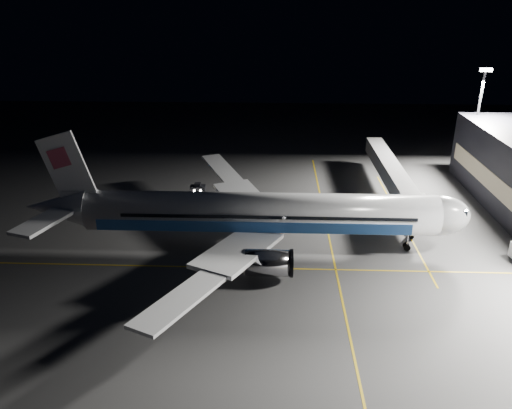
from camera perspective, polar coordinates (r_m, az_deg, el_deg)
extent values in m
plane|color=#4C4C4F|center=(71.05, 0.53, -4.84)|extent=(200.00, 200.00, 0.00)
cube|color=gold|center=(71.50, 8.59, -4.93)|extent=(0.25, 80.00, 0.01)
cube|color=gold|center=(65.81, 0.36, -7.28)|extent=(70.00, 0.25, 0.01)
cube|color=gold|center=(82.50, 16.21, -1.67)|extent=(0.25, 40.00, 0.01)
cylinder|color=silver|center=(68.73, 0.54, -0.93)|extent=(48.00, 5.60, 5.60)
ellipsoid|color=silver|center=(72.19, 19.95, -1.18)|extent=(8.96, 5.60, 5.60)
cube|color=black|center=(72.56, 21.79, -0.48)|extent=(2.20, 3.40, 0.90)
cone|color=silver|center=(74.99, -21.78, -0.31)|extent=(9.00, 5.49, 5.49)
cube|color=#204C97|center=(71.67, -0.19, -0.67)|extent=(42.24, 0.25, 1.50)
cube|color=#204C97|center=(66.62, -0.40, -2.60)|extent=(42.24, 0.25, 1.50)
cube|color=silver|center=(76.81, -1.14, 0.44)|extent=(11.36, 15.23, 1.53)
cube|color=silver|center=(62.38, -2.00, -5.23)|extent=(11.36, 15.23, 1.53)
cube|color=silver|center=(88.56, -3.92, 4.12)|extent=(8.57, 13.22, 1.31)
cube|color=silver|center=(51.93, -8.63, -10.78)|extent=(8.57, 13.22, 1.31)
cube|color=silver|center=(79.10, -20.06, 1.38)|extent=(6.20, 9.67, 0.45)
cube|color=silver|center=(70.37, -23.05, -1.77)|extent=(6.20, 9.67, 0.45)
cube|color=white|center=(72.10, -20.79, 3.97)|extent=(7.53, 0.40, 10.28)
cube|color=#C44360|center=(72.00, -21.54, 5.01)|extent=(3.22, 0.55, 3.22)
cylinder|color=#B7B7BF|center=(78.06, 1.62, -0.10)|extent=(5.60, 3.40, 3.40)
cylinder|color=#B7B7BF|center=(61.92, 1.39, -6.67)|extent=(5.60, 3.40, 3.40)
cylinder|color=#9999A0|center=(72.89, 16.90, -4.06)|extent=(0.26, 0.26, 2.50)
cylinder|color=black|center=(73.24, 16.83, -4.62)|extent=(0.90, 0.70, 0.90)
cylinder|color=#9999A0|center=(74.47, -1.68, -2.39)|extent=(0.26, 0.26, 2.50)
cylinder|color=#9999A0|center=(66.83, -2.17, -5.57)|extent=(0.26, 0.26, 2.50)
cylinder|color=black|center=(74.77, -1.67, -2.88)|extent=(1.10, 1.60, 1.10)
cylinder|color=black|center=(67.17, -2.16, -6.09)|extent=(1.10, 1.60, 1.10)
cube|color=brown|center=(89.02, 25.38, 2.27)|extent=(0.15, 36.00, 3.00)
cube|color=#B2B2B7|center=(89.92, 15.13, 3.67)|extent=(3.00, 33.90, 2.80)
cube|color=#B2B2B7|center=(75.58, 17.56, -0.35)|extent=(3.60, 3.20, 3.40)
cylinder|color=#9999A0|center=(76.79, 17.29, -2.43)|extent=(0.70, 0.70, 3.10)
cylinder|color=black|center=(76.51, 17.34, -3.54)|extent=(0.70, 0.30, 0.70)
cylinder|color=black|center=(78.07, 17.03, -2.95)|extent=(0.70, 0.30, 0.70)
cylinder|color=#59595E|center=(104.77, 23.83, 8.30)|extent=(0.44, 0.44, 20.00)
cube|color=#59595E|center=(102.97, 24.76, 13.82)|extent=(2.40, 0.50, 0.80)
cube|color=white|center=(102.65, 24.83, 13.79)|extent=(2.20, 0.15, 0.60)
cylinder|color=black|center=(76.46, 27.13, -5.15)|extent=(0.81, 0.36, 0.78)
cube|color=black|center=(89.94, -6.66, 1.78)|extent=(2.72, 1.75, 1.22)
cube|color=black|center=(89.66, -6.68, 2.24)|extent=(1.15, 1.15, 0.66)
sphere|color=#FFF2CC|center=(89.21, -7.07, 1.58)|extent=(0.29, 0.29, 0.29)
sphere|color=#FFF2CC|center=(89.08, -6.37, 1.58)|extent=(0.29, 0.29, 0.29)
cylinder|color=black|center=(90.88, -5.95, 1.71)|extent=(0.67, 0.27, 0.66)
cylinder|color=black|center=(89.14, -6.07, 1.26)|extent=(0.67, 0.27, 0.66)
cylinder|color=black|center=(91.11, -7.20, 1.70)|extent=(0.67, 0.27, 0.66)
cylinder|color=black|center=(89.38, -7.34, 1.26)|extent=(0.67, 0.27, 0.66)
cone|color=#E25D09|center=(74.46, 0.88, -3.18)|extent=(0.43, 0.43, 0.65)
cone|color=#E25D09|center=(74.46, 2.88, -3.23)|extent=(0.40, 0.40, 0.59)
cone|color=#E25D09|center=(74.80, -1.79, -3.08)|extent=(0.40, 0.40, 0.60)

